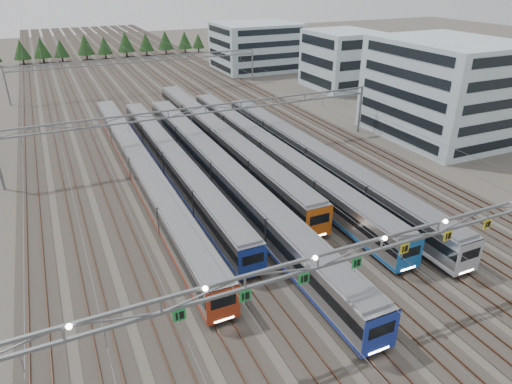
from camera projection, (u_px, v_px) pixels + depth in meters
name	position (u px, v px, depth m)	size (l,w,h in m)	color
ground	(371.00, 319.00, 37.35)	(400.00, 400.00, 0.00)	#47423A
track_bed	(130.00, 73.00, 118.18)	(54.00, 260.00, 5.42)	#2D2823
train_a	(141.00, 168.00, 60.20)	(2.87, 60.59, 3.74)	black
train_b	(173.00, 162.00, 62.11)	(2.85, 52.43, 3.71)	black
train_c	(223.00, 174.00, 58.04)	(3.12, 62.79, 4.08)	black
train_d	(220.00, 138.00, 70.33)	(3.15, 57.90, 4.11)	black
train_e	(270.00, 152.00, 65.32)	(2.93, 58.12, 3.82)	black
train_f	(315.00, 159.00, 62.95)	(3.03, 53.48, 3.95)	black
gantry_near	(382.00, 247.00, 34.12)	(56.36, 0.61, 8.08)	slate
gantry_mid	(206.00, 116.00, 67.13)	(56.36, 0.36, 8.00)	slate
gantry_far	(141.00, 64.00, 103.80)	(56.36, 0.36, 8.00)	slate
depot_bldg_south	(444.00, 90.00, 75.19)	(18.00, 22.00, 15.86)	#9BB3B9
depot_bldg_mid	(342.00, 60.00, 107.65)	(14.00, 16.00, 13.09)	#9BB3B9
depot_bldg_north	(256.00, 47.00, 127.75)	(22.00, 18.00, 12.58)	#9BB3B9
treeline	(85.00, 46.00, 141.50)	(81.20, 5.60, 7.02)	#332114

